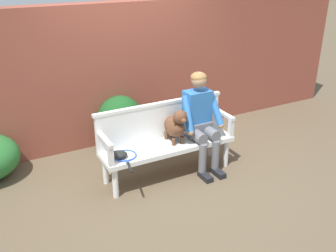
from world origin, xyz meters
The scene contains 11 objects.
ground_plane centered at (0.00, 0.00, 0.00)m, with size 40.00×40.00×0.00m, color brown.
brick_garden_fence centered at (0.00, 1.39, 1.04)m, with size 8.00×0.30×2.07m, color brown.
hedge_bush_mid_left centered at (-0.23, 1.06, 0.40)m, with size 0.71×0.70×0.79m, color #194C1E.
garden_bench centered at (0.00, 0.00, 0.39)m, with size 1.75×0.47×0.45m.
bench_backrest centered at (0.00, 0.20, 0.70)m, with size 1.79×0.06×0.50m.
bench_armrest_left_end centered at (-0.84, -0.08, 0.65)m, with size 0.06×0.47×0.28m.
bench_armrest_right_end centered at (0.84, -0.08, 0.65)m, with size 0.06×0.47×0.28m.
person_seated centered at (0.47, -0.01, 0.72)m, with size 0.56×0.63×1.32m.
dog_on_bench centered at (0.11, 0.00, 0.69)m, with size 0.23×0.48×0.48m.
tennis_racket centered at (-0.62, -0.07, 0.46)m, with size 0.34×0.58×0.03m.
baseball_glove centered at (-0.70, -0.06, 0.49)m, with size 0.22×0.17×0.09m, color black.
Camera 1 is at (-2.05, -3.88, 2.66)m, focal length 41.05 mm.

